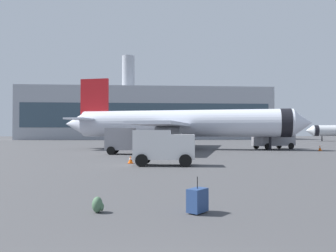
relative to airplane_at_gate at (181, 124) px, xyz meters
name	(u,v)px	position (x,y,z in m)	size (l,w,h in m)	color
airplane_at_gate	(181,124)	(0.00, 0.00, 0.00)	(35.20, 32.09, 10.50)	silver
service_truck	(127,140)	(-7.19, -10.45, -2.05)	(5.02, 2.99, 2.90)	gray
fuel_truck	(273,137)	(13.30, -0.52, -1.88)	(6.45, 4.24, 3.20)	gray
cargo_van	(163,146)	(-4.01, -23.51, -2.21)	(4.61, 2.79, 2.60)	white
safety_cone_near	(320,148)	(17.80, -5.17, -3.28)	(0.44, 0.44, 0.77)	#F2590C
safety_cone_mid	(131,160)	(-6.47, -21.66, -3.36)	(0.44, 0.44, 0.61)	#F2590C
safety_cone_far	(124,144)	(-8.60, 8.63, -3.27)	(0.44, 0.44, 0.79)	#F2590C
safety_cone_outer	(113,145)	(-10.32, 7.44, -3.31)	(0.44, 0.44, 0.71)	#F2590C
rolling_suitcase	(197,200)	(-3.89, -38.20, -3.27)	(0.73, 0.74, 1.10)	navy
traveller_backpack	(98,205)	(-6.90, -37.90, -3.42)	(0.36, 0.40, 0.48)	#476B4C
terminal_building	(147,114)	(-3.97, 72.53, 5.15)	(83.69, 23.81, 29.41)	#9EA3AD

